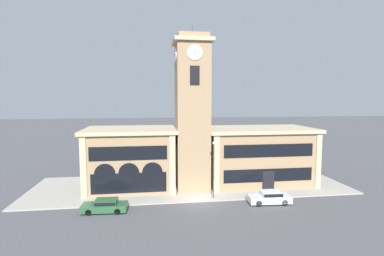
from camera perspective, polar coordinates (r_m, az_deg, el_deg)
ground_plane at (r=34.19m, az=1.22°, el=-13.99°), size 300.00×300.00×0.00m
sidewalk_kerb at (r=40.15m, az=-0.28°, el=-10.88°), size 40.33×12.74×0.15m
clock_tower at (r=36.97m, az=0.05°, el=2.75°), size 4.69×4.69×20.35m
town_hall_left_wing at (r=39.31m, az=-11.58°, el=-5.62°), size 11.48×8.66×7.72m
town_hall_right_wing at (r=41.84m, az=12.32°, el=-5.07°), size 14.57×8.66×7.57m
parked_car_near at (r=32.53m, az=-16.21°, el=-13.97°), size 4.61×2.10×1.31m
parked_car_mid at (r=34.70m, az=14.59°, el=-12.61°), size 4.68×2.11×1.38m
street_lamp at (r=34.02m, az=4.18°, el=-6.47°), size 0.36×0.36×6.53m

